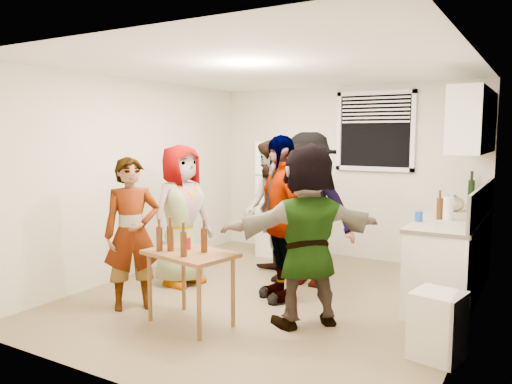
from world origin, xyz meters
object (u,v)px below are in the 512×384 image
Objects in this scene: serving_table at (191,324)px; beer_bottle_table at (171,251)px; blue_cup at (419,222)px; guest_black at (281,298)px; guest_stripe at (134,307)px; kettle at (454,211)px; red_cup at (186,249)px; trash_bin at (437,328)px; refrigerator at (287,199)px; guest_grey at (182,283)px; wine_bottle at (470,205)px; guest_back_right at (308,284)px; guest_orange at (306,324)px; beer_bottle_counter at (439,219)px; guest_back_left at (271,277)px.

serving_table is 0.73m from beer_bottle_table.
guest_black is (-1.34, -0.54, -0.90)m from blue_cup.
kettle is at bearing -7.38° from guest_stripe.
red_cup is (-2.04, -2.51, -0.19)m from kettle.
kettle is at bearing 96.06° from trash_bin.
guest_black reaches higher than guest_stripe.
refrigerator reaches higher than guest_grey.
guest_stripe is at bearing -132.26° from wine_bottle.
red_cup is 1.88m from guest_back_right.
serving_table is at bearing 18.19° from beer_bottle_table.
red_cup is at bearing -107.72° from guest_back_right.
trash_bin is at bearing 127.36° from guest_orange.
red_cup is 1.36m from guest_orange.
wine_bottle is 3.94m from beer_bottle_table.
serving_table is 0.48× the size of guest_orange.
wine_bottle is 0.18× the size of guest_back_right.
refrigerator is at bearing 95.11° from beer_bottle_table.
beer_bottle_counter is 2.18m from guest_back_left.
guest_black is at bearing -8.18° from guest_back_left.
beer_bottle_table is 1.45m from guest_grey.
beer_bottle_counter is 0.42× the size of trash_bin.
guest_back_right is (-1.30, 0.09, -0.90)m from blue_cup.
guest_stripe is at bearing -163.03° from guest_grey.
guest_black is (0.49, -0.67, 0.00)m from guest_back_left.
guest_grey is 0.96× the size of guest_back_left.
blue_cup reaches higher than guest_stripe.
refrigerator is 3.69m from trash_bin.
guest_black is (1.19, 1.04, 0.00)m from guest_stripe.
guest_grey is at bearing -136.50° from guest_black.
kettle is 0.75× the size of wine_bottle.
serving_table is at bearing -136.68° from blue_cup.
serving_table is at bearing -41.23° from guest_back_left.
wine_bottle is 0.21× the size of guest_stripe.
wine_bottle is at bearing -158.76° from guest_orange.
beer_bottle_counter is 1.86m from guest_orange.
guest_orange is (-0.78, -1.08, -0.90)m from blue_cup.
serving_table is (-1.74, -1.64, -0.90)m from blue_cup.
blue_cup is at bearing 60.81° from guest_black.
trash_bin is at bearing -36.65° from guest_back_right.
beer_bottle_table is (-2.13, -2.63, -0.19)m from kettle.
guest_back_right reaches higher than guest_black.
trash_bin is 0.35× the size of guest_stripe.
guest_back_left reaches higher than guest_orange.
red_cup is 0.07× the size of guest_orange.
kettle is 2.32m from guest_black.
kettle is 2.37m from guest_back_left.
guest_stripe is (-2.74, -2.52, -0.90)m from kettle.
kettle is at bearing -50.14° from guest_grey.
kettle reaches higher than red_cup.
guest_back_left is 0.97× the size of guest_black.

